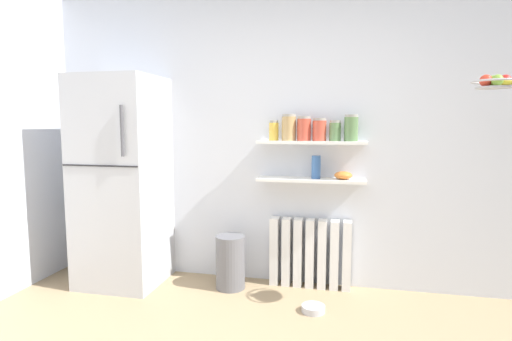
# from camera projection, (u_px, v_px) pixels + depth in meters

# --- Properties ---
(back_wall) EXTENTS (7.04, 0.10, 2.60)m
(back_wall) POSITION_uv_depth(u_px,v_px,m) (290.00, 137.00, 3.59)
(back_wall) COLOR silver
(back_wall) RESTS_ON ground_plane
(refrigerator) EXTENTS (0.69, 0.68, 1.83)m
(refrigerator) POSITION_uv_depth(u_px,v_px,m) (122.00, 181.00, 3.59)
(refrigerator) COLOR #B7BABF
(refrigerator) RESTS_ON ground_plane
(radiator) EXTENTS (0.70, 0.12, 0.60)m
(radiator) POSITION_uv_depth(u_px,v_px,m) (310.00, 253.00, 3.54)
(radiator) COLOR white
(radiator) RESTS_ON ground_plane
(wall_shelf_lower) EXTENTS (0.91, 0.22, 0.02)m
(wall_shelf_lower) POSITION_uv_depth(u_px,v_px,m) (311.00, 180.00, 3.43)
(wall_shelf_lower) COLOR white
(wall_shelf_upper) EXTENTS (0.91, 0.22, 0.02)m
(wall_shelf_upper) POSITION_uv_depth(u_px,v_px,m) (311.00, 142.00, 3.40)
(wall_shelf_upper) COLOR white
(storage_jar_0) EXTENTS (0.08, 0.08, 0.17)m
(storage_jar_0) POSITION_uv_depth(u_px,v_px,m) (274.00, 131.00, 3.46)
(storage_jar_0) COLOR yellow
(storage_jar_0) RESTS_ON wall_shelf_upper
(storage_jar_1) EXTENTS (0.12, 0.12, 0.22)m
(storage_jar_1) POSITION_uv_depth(u_px,v_px,m) (289.00, 128.00, 3.43)
(storage_jar_1) COLOR tan
(storage_jar_1) RESTS_ON wall_shelf_upper
(storage_jar_2) EXTENTS (0.11, 0.11, 0.20)m
(storage_jar_2) POSITION_uv_depth(u_px,v_px,m) (304.00, 129.00, 3.40)
(storage_jar_2) COLOR #C64C38
(storage_jar_2) RESTS_ON wall_shelf_upper
(storage_jar_3) EXTENTS (0.11, 0.11, 0.19)m
(storage_jar_3) POSITION_uv_depth(u_px,v_px,m) (319.00, 130.00, 3.37)
(storage_jar_3) COLOR #C64C38
(storage_jar_3) RESTS_ON wall_shelf_upper
(storage_jar_4) EXTENTS (0.10, 0.10, 0.17)m
(storage_jar_4) POSITION_uv_depth(u_px,v_px,m) (335.00, 131.00, 3.35)
(storage_jar_4) COLOR #5B7F4C
(storage_jar_4) RESTS_ON wall_shelf_upper
(storage_jar_5) EXTENTS (0.11, 0.11, 0.22)m
(storage_jar_5) POSITION_uv_depth(u_px,v_px,m) (351.00, 128.00, 3.31)
(storage_jar_5) COLOR #5B7F4C
(storage_jar_5) RESTS_ON wall_shelf_upper
(vase) EXTENTS (0.08, 0.08, 0.19)m
(vase) POSITION_uv_depth(u_px,v_px,m) (316.00, 167.00, 3.41)
(vase) COLOR #38609E
(vase) RESTS_ON wall_shelf_lower
(shelf_bowl) EXTENTS (0.15, 0.15, 0.07)m
(shelf_bowl) POSITION_uv_depth(u_px,v_px,m) (343.00, 175.00, 3.37)
(shelf_bowl) COLOR orange
(shelf_bowl) RESTS_ON wall_shelf_lower
(trash_bin) EXTENTS (0.25, 0.25, 0.46)m
(trash_bin) POSITION_uv_depth(u_px,v_px,m) (230.00, 262.00, 3.51)
(trash_bin) COLOR slate
(trash_bin) RESTS_ON ground_plane
(pet_food_bowl) EXTENTS (0.18, 0.18, 0.05)m
(pet_food_bowl) POSITION_uv_depth(u_px,v_px,m) (313.00, 309.00, 3.08)
(pet_food_bowl) COLOR #B7B7BC
(pet_food_bowl) RESTS_ON ground_plane
(hanging_fruit_basket) EXTENTS (0.29, 0.29, 0.09)m
(hanging_fruit_basket) POSITION_uv_depth(u_px,v_px,m) (496.00, 82.00, 2.65)
(hanging_fruit_basket) COLOR #B2B2B7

